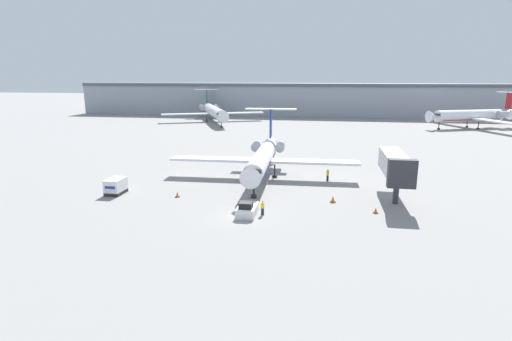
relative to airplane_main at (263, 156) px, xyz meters
name	(u,v)px	position (x,y,z in m)	size (l,w,h in m)	color
ground_plane	(244,216)	(0.42, -17.66, -3.44)	(600.00, 600.00, 0.00)	gray
terminal_building	(302,99)	(0.42, 102.34, 2.93)	(180.00, 16.80, 12.68)	#8C939E
airplane_main	(263,156)	(0.00, 0.00, 0.00)	(29.29, 26.17, 9.88)	white
pushback_tug	(247,209)	(0.72, -17.19, -2.79)	(2.11, 3.74, 1.77)	silver
luggage_cart	(116,186)	(-18.35, -11.89, -2.38)	(2.04, 2.98, 2.11)	#232326
worker_near_tug	(263,207)	(2.46, -16.94, -2.53)	(0.40, 0.24, 1.73)	#232838
worker_by_wing	(328,175)	(9.91, -0.41, -2.46)	(0.40, 0.26, 1.85)	#232838
traffic_cone_left	(177,194)	(-9.66, -11.89, -3.09)	(0.59, 0.59, 0.73)	black
traffic_cone_right	(333,199)	(10.51, -10.78, -3.04)	(0.72, 0.72, 0.83)	black
traffic_cone_mid	(376,210)	(15.35, -14.10, -3.12)	(0.57, 0.57, 0.68)	black
airplane_parked_far_left	(214,111)	(-28.52, 74.52, 0.17)	(33.72, 38.15, 10.51)	silver
airplane_parked_far_right	(472,115)	(53.10, 70.15, 0.45)	(28.73, 31.01, 10.74)	white
jet_bridge	(395,165)	(18.19, -7.95, 1.01)	(3.20, 11.30, 6.19)	#2D2D33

